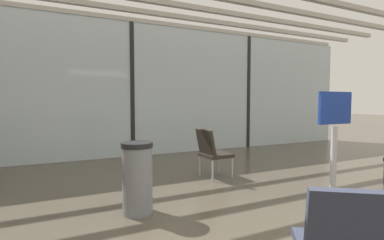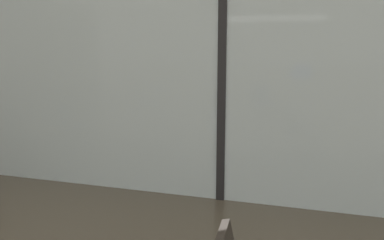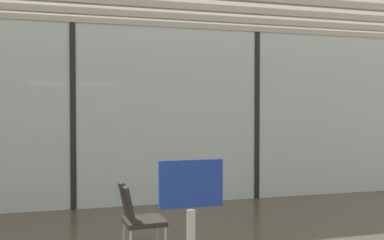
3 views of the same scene
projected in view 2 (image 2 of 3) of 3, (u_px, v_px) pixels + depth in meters
name	position (u px, v px, depth m)	size (l,w,h in m)	color
glass_curtain_wall	(223.00, 67.00, 4.75)	(14.00, 0.08, 3.29)	silver
window_mullion_1	(223.00, 67.00, 4.75)	(0.10, 0.12, 3.29)	black
parked_airplane	(280.00, 50.00, 8.39)	(12.36, 3.60, 3.60)	silver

